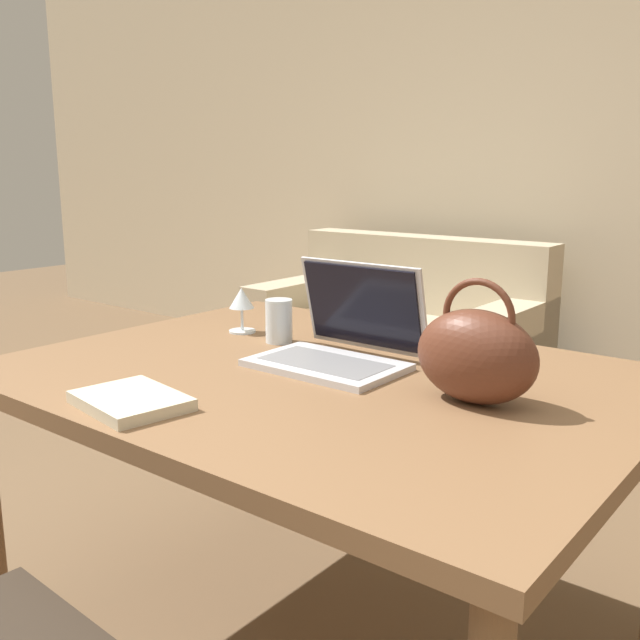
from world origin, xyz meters
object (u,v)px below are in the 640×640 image
couch (397,341)px  laptop (344,336)px  drinking_glass (279,321)px  handbag (476,355)px  wine_glass (242,302)px

couch → laptop: bearing=-61.6°
drinking_glass → handbag: (0.64, -0.13, 0.04)m
wine_glass → handbag: bearing=-11.0°
laptop → drinking_glass: 0.26m
couch → drinking_glass: drinking_glass is taller
drinking_glass → wine_glass: (-0.16, 0.02, 0.03)m
handbag → laptop: bearing=168.3°
couch → wine_glass: wine_glass is taller
drinking_glass → wine_glass: 0.16m
couch → drinking_glass: size_ratio=12.46×
wine_glass → drinking_glass: bearing=-7.9°
laptop → wine_glass: bearing=169.7°
couch → laptop: 2.06m
laptop → wine_glass: 0.42m
laptop → wine_glass: size_ratio=2.74×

